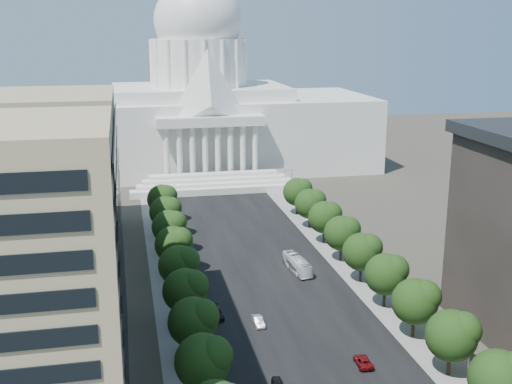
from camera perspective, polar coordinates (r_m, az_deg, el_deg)
road_asphalt at (r=142.11m, az=-0.20°, el=-5.76°), size 30.00×260.00×0.01m
sidewalk_left at (r=139.79m, az=-7.90°, el=-6.26°), size 8.00×260.00×0.02m
sidewalk_right at (r=146.87m, az=7.11°, el=-5.19°), size 8.00×260.00×0.02m
capitol at (r=228.90m, az=-5.01°, el=7.15°), size 120.00×56.00×73.00m
office_block_left_far at (r=146.25m, az=-19.79°, el=0.10°), size 38.00×52.00×30.00m
tree_l_c at (r=88.07m, az=-4.53°, el=-14.66°), size 7.79×7.60×9.97m
tree_l_d at (r=98.65m, az=-5.44°, el=-11.30°), size 7.79×7.60×9.97m
tree_l_e at (r=109.53m, az=-6.16°, el=-8.60°), size 7.79×7.60×9.97m
tree_l_f at (r=120.62m, az=-6.74°, el=-6.39°), size 7.79×7.60×9.97m
tree_l_g at (r=131.87m, az=-7.22°, el=-4.55°), size 7.79×7.60×9.97m
tree_l_h at (r=143.24m, az=-7.62°, el=-3.00°), size 7.79×7.60×9.97m
tree_l_i at (r=154.71m, az=-7.96°, el=-1.68°), size 7.79×7.60×9.97m
tree_l_j at (r=166.25m, az=-8.25°, el=-0.55°), size 7.79×7.60×9.97m
tree_r_b at (r=89.52m, az=21.00°, el=-15.15°), size 7.79×7.60×9.97m
tree_r_c at (r=98.50m, az=17.21°, el=-11.98°), size 7.79×7.60×9.97m
tree_r_d at (r=108.07m, az=14.15°, el=-9.31°), size 7.79×7.60×9.97m
tree_r_e at (r=118.08m, az=11.63°, el=-7.07°), size 7.79×7.60×9.97m
tree_r_f at (r=128.44m, az=9.53°, el=-5.17°), size 7.79×7.60×9.97m
tree_r_g at (r=139.05m, az=7.75°, el=-3.55°), size 7.79×7.60×9.97m
tree_r_h at (r=149.88m, az=6.24°, el=-2.16°), size 7.79×7.60×9.97m
tree_r_i at (r=160.88m, az=4.93°, el=-0.96°), size 7.79×7.60×9.97m
tree_r_j at (r=172.00m, az=3.79°, el=0.09°), size 7.79×7.60×9.97m
streetlight_b at (r=98.89m, az=18.23°, el=-12.36°), size 2.61×0.44×9.00m
streetlight_c at (r=119.08m, az=12.27°, el=-7.24°), size 2.61×0.44×9.00m
streetlight_d at (r=140.83m, az=8.19°, el=-3.60°), size 2.61×0.44×9.00m
streetlight_e at (r=163.51m, az=5.23°, el=-0.94°), size 2.61×0.44×9.00m
streetlight_f at (r=186.78m, az=3.01°, el=1.07°), size 2.61×0.44×9.00m
car_silver at (r=111.09m, az=0.18°, el=-11.42°), size 1.62×4.34×1.42m
car_red at (r=100.58m, az=9.50°, el=-14.64°), size 2.36×4.70×1.28m
car_dark_b at (r=114.02m, az=-3.54°, el=-10.72°), size 2.36×5.18×1.47m
city_bus at (r=133.78m, az=3.69°, el=-6.42°), size 3.69×11.26×3.08m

